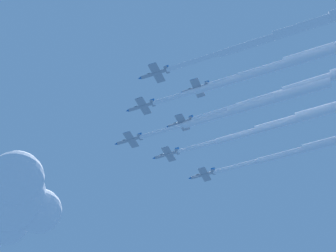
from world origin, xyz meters
name	(u,v)px	position (x,y,z in m)	size (l,w,h in m)	color
jet_lead	(256,104)	(-18.75, -23.50, 215.96)	(51.84, 56.97, 4.02)	#9EA3AD
jet_port_inner	(266,69)	(-31.67, -20.23, 216.06)	(48.72, 53.48, 4.13)	#9EA3AD
jet_starboard_inner	(280,123)	(-13.72, -35.16, 217.15)	(47.75, 52.11, 4.05)	#9EA3AD
jet_port_mid	(313,82)	(-32.28, -36.68, 217.09)	(53.28, 55.87, 4.04)	#9EA3AD
jet_starboard_mid	(308,25)	(-50.57, -23.34, 213.81)	(54.73, 59.72, 4.12)	#9EA3AD
jet_port_outer	(332,141)	(-14.84, -54.20, 214.79)	(53.07, 58.58, 4.07)	#9EA3AD
jet_starboard_outer	(336,46)	(-46.43, -36.27, 216.79)	(51.92, 56.75, 4.00)	#9EA3AD
cloud_puff	(14,198)	(66.35, 41.06, 227.03)	(50.34, 36.77, 28.81)	white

